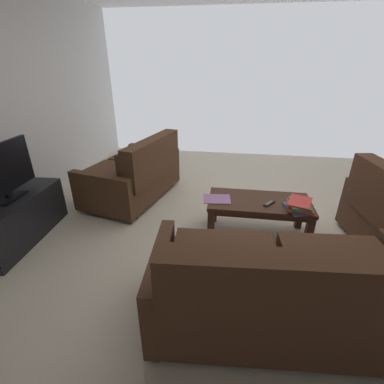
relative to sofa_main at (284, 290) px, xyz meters
The scene contains 9 objects.
ground_plane 1.31m from the sofa_main, 85.67° to the right, with size 5.76×5.88×0.01m, color beige.
sofa_main is the anchor object (origin of this frame).
loveseat_near 2.53m from the sofa_main, 48.27° to the right, with size 1.13×1.53×0.87m.
coffee_table 1.20m from the sofa_main, 86.21° to the right, with size 1.06×0.52×0.42m.
tv_stand 2.71m from the sofa_main, 15.64° to the right, with size 0.50×1.15×0.49m.
flat_tv 2.74m from the sofa_main, 15.63° to the right, with size 0.22×0.84×0.55m.
book_stack 1.09m from the sofa_main, 105.18° to the right, with size 0.28×0.32×0.10m.
tv_remote 1.12m from the sofa_main, 90.56° to the right, with size 0.13×0.16×0.02m.
loose_magazine 1.27m from the sofa_main, 65.60° to the right, with size 0.22×0.28×0.01m, color #996699.
Camera 1 is at (0.31, 2.69, 1.74)m, focal length 25.56 mm.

